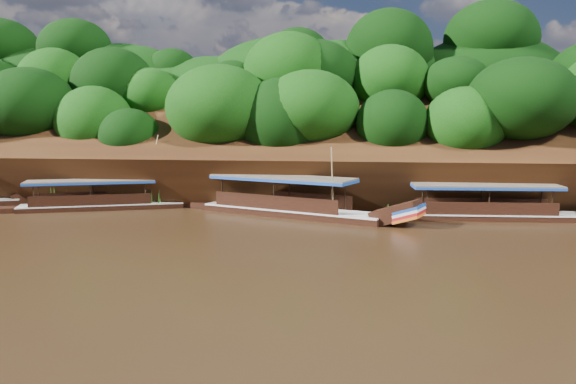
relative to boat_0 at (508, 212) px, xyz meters
name	(u,v)px	position (x,y,z in m)	size (l,w,h in m)	color
ground	(298,239)	(-13.10, -7.78, -0.53)	(160.00, 160.00, 0.00)	black
riverbank	(326,169)	(-13.11, 14.94, 1.36)	(120.00, 30.06, 19.40)	black
boat_0	(508,212)	(0.00, 0.00, 0.00)	(14.48, 2.98, 6.39)	black
boat_1	(303,208)	(-13.62, -0.66, 0.08)	(15.36, 7.74, 5.38)	black
boat_2	(113,202)	(-28.04, 0.90, -0.03)	(13.60, 6.57, 5.87)	black
reeds	(275,198)	(-15.91, 1.76, 0.37)	(51.16, 2.62, 2.03)	#285A16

